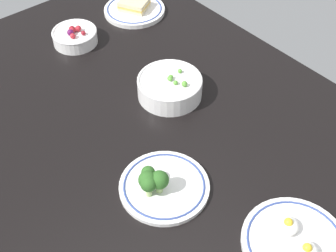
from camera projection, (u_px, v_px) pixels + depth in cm
name	position (u px, v px, depth cm)	size (l,w,h in cm)	color
dining_table	(168.00, 137.00, 120.08)	(152.90, 97.72, 4.00)	black
plate_sandwich	(134.00, 9.00, 157.19)	(20.71, 20.71, 4.68)	white
bowl_peas	(170.00, 87.00, 126.22)	(17.83, 17.83, 7.05)	white
bowl_berries	(75.00, 36.00, 144.10)	(14.02, 14.02, 6.02)	white
plate_broccoli	(161.00, 185.00, 104.40)	(20.82, 20.82, 7.39)	white
plate_eggs	(295.00, 242.00, 95.09)	(22.31, 22.31, 4.78)	white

